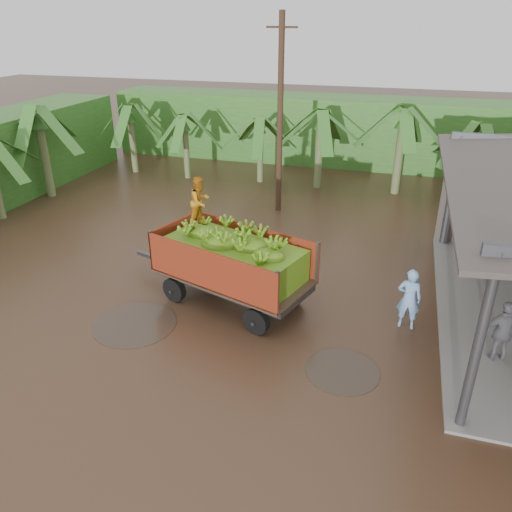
# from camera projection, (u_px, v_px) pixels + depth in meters

# --- Properties ---
(ground) EXTENTS (100.00, 100.00, 0.00)m
(ground) POSITION_uv_depth(u_px,v_px,m) (261.00, 300.00, 14.83)
(ground) COLOR black
(ground) RESTS_ON ground
(hedge_north) EXTENTS (22.00, 3.00, 3.60)m
(hedge_north) POSITION_uv_depth(u_px,v_px,m) (305.00, 128.00, 28.36)
(hedge_north) COLOR #2D661E
(hedge_north) RESTS_ON ground
(banana_trailer) EXTENTS (6.21, 3.44, 3.53)m
(banana_trailer) POSITION_uv_depth(u_px,v_px,m) (232.00, 261.00, 14.16)
(banana_trailer) COLOR #B53319
(banana_trailer) RESTS_ON ground
(man_blue) EXTENTS (0.66, 0.45, 1.74)m
(man_blue) POSITION_uv_depth(u_px,v_px,m) (409.00, 299.00, 13.18)
(man_blue) COLOR #77A2DA
(man_blue) RESTS_ON ground
(man_grey) EXTENTS (1.05, 0.65, 1.67)m
(man_grey) POSITION_uv_depth(u_px,v_px,m) (503.00, 333.00, 11.84)
(man_grey) COLOR slate
(man_grey) RESTS_ON ground
(utility_pole) EXTENTS (1.20, 0.24, 7.81)m
(utility_pole) POSITION_uv_depth(u_px,v_px,m) (280.00, 117.00, 19.93)
(utility_pole) COLOR #47301E
(utility_pole) RESTS_ON ground
(banana_plants) EXTENTS (24.07, 20.67, 4.23)m
(banana_plants) POSITION_uv_depth(u_px,v_px,m) (194.00, 166.00, 21.17)
(banana_plants) COLOR #2D661E
(banana_plants) RESTS_ON ground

